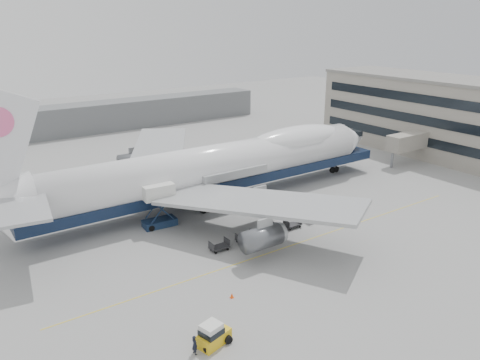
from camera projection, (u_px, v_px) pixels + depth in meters
ground at (265, 228)px, 62.62m from camera, size 260.00×260.00×0.00m
apron_line at (295, 244)px, 57.93m from camera, size 60.00×0.15×0.01m
hangar at (52, 122)px, 110.71m from camera, size 110.00×8.00×7.00m
airliner at (221, 165)px, 70.50m from camera, size 67.00×55.30×19.98m
catering_truck at (158, 202)px, 62.03m from camera, size 4.57×3.30×5.98m
baggage_tug at (213, 335)px, 39.75m from camera, size 3.19×2.22×2.12m
ground_worker at (195, 345)px, 38.63m from camera, size 0.47×0.68×1.77m
traffic_cone at (232, 295)px, 46.70m from camera, size 0.37×0.37×0.54m
dolly_0 at (219, 246)px, 56.24m from camera, size 2.30×1.35×1.30m
dolly_1 at (245, 238)px, 58.31m from camera, size 2.30×1.35×1.30m
dolly_2 at (270, 231)px, 60.37m from camera, size 2.30×1.35×1.30m
dolly_3 at (292, 224)px, 62.44m from camera, size 2.30×1.35×1.30m
dolly_4 at (314, 217)px, 64.50m from camera, size 2.30×1.35×1.30m
dolly_5 at (334, 211)px, 66.57m from camera, size 2.30×1.35×1.30m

